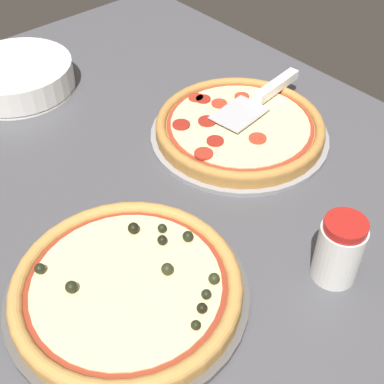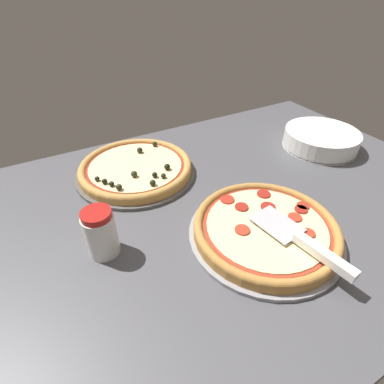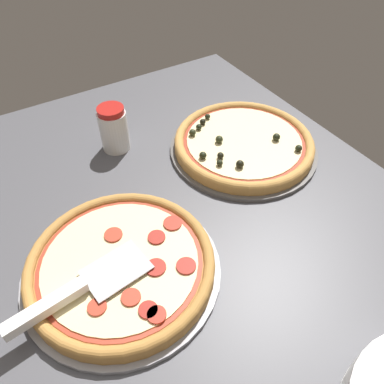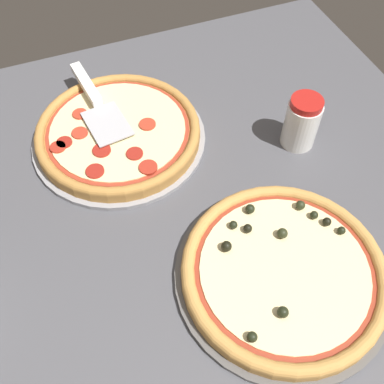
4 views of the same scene
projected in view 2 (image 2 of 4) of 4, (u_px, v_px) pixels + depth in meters
ground_plane at (235, 202)px, 84.93cm from camera, size 135.56×97.87×3.60cm
pizza_pan_front at (265, 234)px, 71.31cm from camera, size 36.16×36.16×1.00cm
pizza_front at (266, 228)px, 70.06cm from camera, size 33.99×33.99×3.14cm
pizza_pan_back at (136, 172)px, 92.95cm from camera, size 36.58×36.58×1.00cm
pizza_back at (136, 167)px, 91.78cm from camera, size 34.38×34.38×3.95cm
serving_spatula at (312, 246)px, 62.38cm from camera, size 9.00×25.21×2.00cm
plate_stack at (321, 139)px, 105.18cm from camera, size 25.31×25.31×6.30cm
parmesan_shaker at (101, 233)px, 64.41cm from camera, size 6.95×6.95×11.56cm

